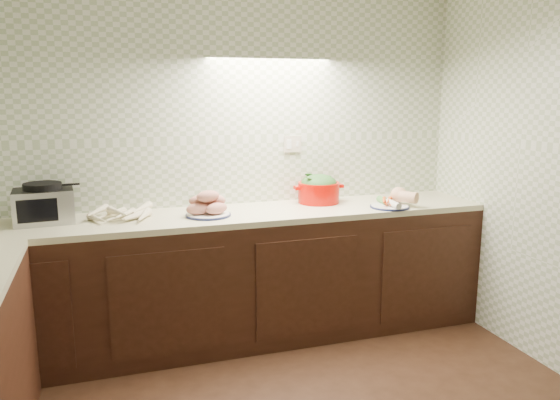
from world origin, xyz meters
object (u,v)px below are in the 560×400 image
object	(u,v)px
toaster_oven	(44,204)
dutch_oven	(319,189)
parsnip_pile	(118,215)
sweet_potato_plate	(208,206)
veg_plate	(394,200)
onion_bowl	(203,205)

from	to	relation	value
toaster_oven	dutch_oven	distance (m)	1.85
parsnip_pile	sweet_potato_plate	bearing A→B (deg)	-5.43
toaster_oven	sweet_potato_plate	distance (m)	1.01
toaster_oven	parsnip_pile	distance (m)	0.45
veg_plate	parsnip_pile	bearing A→B (deg)	175.21
onion_bowl	parsnip_pile	bearing A→B (deg)	-170.07
sweet_potato_plate	veg_plate	distance (m)	1.31
dutch_oven	parsnip_pile	bearing A→B (deg)	-173.24
onion_bowl	veg_plate	distance (m)	1.34
onion_bowl	dutch_oven	xyz separation A→B (m)	(0.86, 0.02, 0.06)
onion_bowl	veg_plate	xyz separation A→B (m)	(1.32, -0.26, 0.00)
parsnip_pile	veg_plate	distance (m)	1.88
toaster_oven	onion_bowl	bearing A→B (deg)	-3.18
toaster_oven	parsnip_pile	world-z (taller)	toaster_oven
dutch_oven	veg_plate	size ratio (longest dim) A/B	1.04
dutch_oven	sweet_potato_plate	bearing A→B (deg)	-166.53
toaster_oven	onion_bowl	size ratio (longest dim) A/B	2.50
parsnip_pile	dutch_oven	xyz separation A→B (m)	(1.41, 0.12, 0.07)
parsnip_pile	veg_plate	size ratio (longest dim) A/B	1.11
toaster_oven	parsnip_pile	xyz separation A→B (m)	(0.43, -0.08, -0.08)
toaster_oven	sweet_potato_plate	xyz separation A→B (m)	(1.00, -0.13, -0.05)
onion_bowl	veg_plate	bearing A→B (deg)	-10.96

